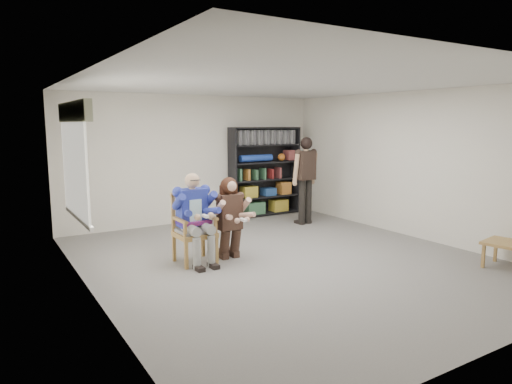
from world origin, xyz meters
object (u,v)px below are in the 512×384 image
seated_man (194,218)px  kneeling_woman (231,219)px  standing_man (306,181)px  side_table (506,255)px  armchair (195,228)px  bookshelf (265,172)px

seated_man → kneeling_woman: (0.58, -0.12, -0.06)m
standing_man → side_table: size_ratio=3.18×
standing_man → armchair: bearing=-162.2°
bookshelf → standing_man: bearing=-81.0°
armchair → standing_man: 3.50m
armchair → bookshelf: bookshelf is taller
bookshelf → kneeling_woman: bearing=-131.3°
armchair → kneeling_woman: kneeling_woman is taller
seated_man → standing_man: 3.49m
bookshelf → side_table: (0.90, -5.38, -0.85)m
seated_man → bookshelf: bearing=40.9°
armchair → standing_man: standing_man is taller
seated_man → kneeling_woman: 0.60m
seated_man → bookshelf: bookshelf is taller
kneeling_woman → side_table: 4.26m
bookshelf → side_table: bookshelf is taller
kneeling_woman → seated_man: bearing=168.0°
kneeling_woman → bookshelf: bearing=48.3°
armchair → kneeling_woman: 0.60m
armchair → standing_man: size_ratio=0.59×
seated_man → side_table: size_ratio=2.43×
seated_man → side_table: seated_man is taller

